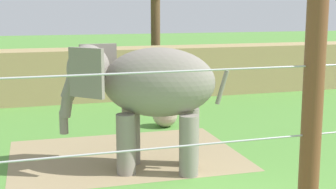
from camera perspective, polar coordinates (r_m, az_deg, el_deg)
dirt_patch at (r=11.76m, az=-5.03°, el=-7.10°), size 5.48×4.13×0.01m
embankment_wall at (r=19.03m, az=-8.27°, el=2.44°), size 36.00×1.80×1.96m
elephant at (r=10.33m, az=-2.67°, el=0.79°), size 3.46×2.26×2.72m
enrichment_ball at (r=14.38m, az=-0.36°, el=-2.36°), size 0.75×0.75×0.75m
cable_fence at (r=5.47m, az=16.85°, el=-7.06°), size 12.14×0.22×3.77m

